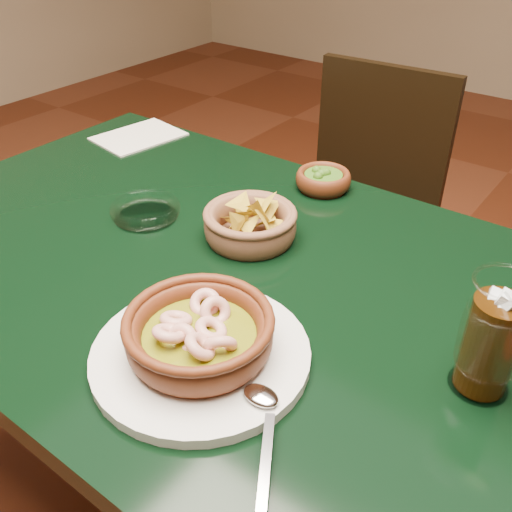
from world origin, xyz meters
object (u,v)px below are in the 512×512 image
Objects in this scene: dining_chair at (357,216)px; cola_drink at (492,338)px; shrimp_plate at (200,339)px; chip_basket at (250,224)px; dining_table at (200,298)px.

dining_chair is 4.75× the size of cola_drink.
shrimp_plate is 1.92× the size of cola_drink.
cola_drink is at bearing 29.32° from shrimp_plate.
chip_basket is 0.46m from cola_drink.
cola_drink is (0.53, -0.72, 0.35)m from dining_chair.
dining_chair is 2.48× the size of shrimp_plate.
dining_table is 3.41× the size of shrimp_plate.
dining_table is 6.15× the size of chip_basket.
chip_basket is at bearing 166.75° from cola_drink.
dining_chair reaches higher than chip_basket.
dining_chair is at bearing 93.83° from dining_table.
cola_drink is at bearing -1.62° from dining_table.
dining_table is 0.16m from chip_basket.
shrimp_plate is at bearing -47.02° from dining_table.
dining_chair reaches higher than shrimp_plate.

